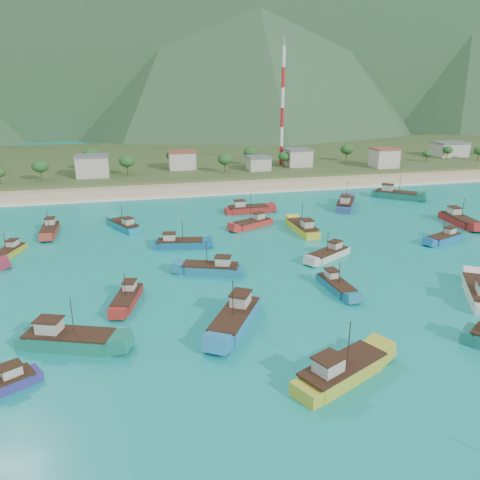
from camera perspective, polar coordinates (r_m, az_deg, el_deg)
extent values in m
plane|color=#0C8571|center=(73.41, 2.68, -6.61)|extent=(600.00, 600.00, 0.00)
cube|color=beige|center=(147.38, -5.74, 6.20)|extent=(400.00, 18.00, 1.20)
cube|color=#385123|center=(207.05, -8.06, 9.66)|extent=(400.00, 110.00, 2.40)
cube|color=white|center=(138.19, -5.21, 5.39)|extent=(400.00, 2.50, 0.08)
cube|color=#385942|center=(488.99, 3.76, 26.54)|extent=(1100.00, 160.00, 200.00)
cube|color=#284C2D|center=(367.13, -18.17, 24.51)|extent=(800.00, 160.00, 150.00)
cone|color=#284C2D|center=(376.12, -1.16, 26.71)|extent=(280.00, 280.00, 170.00)
cube|color=beige|center=(165.17, -17.53, 8.52)|extent=(10.28, 7.98, 6.72)
cube|color=beige|center=(173.95, -7.11, 9.59)|extent=(9.45, 7.88, 6.11)
cube|color=beige|center=(171.06, 2.25, 9.28)|extent=(7.61, 7.67, 4.41)
cube|color=beige|center=(180.56, 7.06, 9.90)|extent=(8.92, 8.60, 6.01)
cube|color=beige|center=(184.19, 17.17, 9.49)|extent=(8.69, 7.73, 6.61)
cube|color=beige|center=(223.09, 24.18, 10.02)|extent=(13.05, 9.34, 5.59)
cylinder|color=red|center=(182.80, 5.03, 10.24)|extent=(1.20, 1.20, 7.07)
cylinder|color=white|center=(181.93, 5.09, 12.44)|extent=(1.20, 1.20, 7.07)
cylinder|color=red|center=(181.33, 5.16, 14.66)|extent=(1.20, 1.20, 7.07)
cylinder|color=white|center=(181.01, 5.23, 16.90)|extent=(1.20, 1.20, 7.07)
cylinder|color=red|center=(180.96, 5.29, 19.13)|extent=(1.20, 1.20, 7.07)
cylinder|color=white|center=(181.19, 5.36, 21.37)|extent=(1.20, 1.20, 7.07)
cube|color=#17775D|center=(63.03, -19.99, -11.59)|extent=(12.57, 7.53, 2.20)
cube|color=beige|center=(63.22, -22.22, -9.73)|extent=(3.34, 3.03, 1.79)
cylinder|color=#382114|center=(61.09, -19.78, -8.76)|extent=(0.12, 0.12, 4.94)
cube|color=#1765A7|center=(105.94, 23.57, 0.06)|extent=(9.61, 5.96, 1.68)
cube|color=beige|center=(107.08, 24.22, 1.02)|extent=(2.58, 2.35, 1.37)
cylinder|color=#382114|center=(104.74, 23.61, 1.43)|extent=(0.12, 0.12, 3.79)
cube|color=#1B6C8D|center=(76.23, 11.68, -5.66)|extent=(3.34, 9.25, 1.65)
cube|color=beige|center=(77.13, 11.10, -4.12)|extent=(1.81, 2.18, 1.34)
cylinder|color=#382114|center=(74.77, 12.00, -3.94)|extent=(0.12, 0.12, 3.71)
cube|color=red|center=(107.00, 1.48, 1.86)|extent=(10.29, 7.13, 1.82)
cube|color=beige|center=(107.85, 2.31, 2.90)|extent=(2.86, 2.66, 1.48)
cylinder|color=#382114|center=(105.83, 1.26, 3.34)|extent=(0.12, 0.12, 4.10)
cube|color=beige|center=(57.58, -26.15, -14.17)|extent=(2.54, 2.39, 1.30)
cube|color=gold|center=(99.44, -26.39, -1.51)|extent=(5.34, 9.15, 1.60)
cube|color=beige|center=(100.44, -25.98, -0.39)|extent=(2.18, 2.42, 1.30)
cylinder|color=#382114|center=(98.28, -26.75, -0.18)|extent=(0.12, 0.12, 3.59)
cube|color=#16624E|center=(141.56, 18.50, 5.14)|extent=(12.05, 11.00, 2.30)
cube|color=beige|center=(141.51, 17.55, 6.09)|extent=(3.68, 3.62, 1.87)
cylinder|color=#382114|center=(140.71, 18.94, 6.57)|extent=(0.12, 0.12, 5.17)
cube|color=beige|center=(89.33, 10.73, -1.91)|extent=(9.80, 7.49, 1.77)
cube|color=beige|center=(90.36, 11.52, -0.64)|extent=(2.81, 2.67, 1.44)
cylinder|color=#382114|center=(87.96, 10.64, -0.24)|extent=(0.12, 0.12, 3.98)
cube|color=teal|center=(108.76, -13.97, 1.58)|extent=(7.18, 10.34, 1.83)
cube|color=beige|center=(106.51, -13.54, 2.20)|extent=(2.68, 2.88, 1.49)
cylinder|color=#382114|center=(108.46, -14.22, 3.16)|extent=(0.12, 0.12, 4.12)
cube|color=#993427|center=(110.21, -22.16, 0.97)|extent=(3.09, 10.17, 1.84)
cube|color=beige|center=(111.73, -22.13, 2.09)|extent=(1.88, 2.32, 1.50)
cylinder|color=#382114|center=(108.87, -22.39, 2.38)|extent=(0.12, 0.12, 4.15)
cube|color=#1C708F|center=(80.99, -3.60, -3.71)|extent=(11.07, 6.67, 1.93)
cube|color=beige|center=(79.98, -2.09, -2.63)|extent=(2.95, 2.67, 1.57)
cylinder|color=#382114|center=(79.97, -4.07, -1.60)|extent=(0.12, 0.12, 4.35)
cube|color=#115985|center=(94.38, -7.31, -0.59)|extent=(10.42, 4.57, 1.83)
cube|color=beige|center=(94.01, -8.61, 0.34)|extent=(2.56, 2.19, 1.49)
cylinder|color=#382114|center=(93.43, -7.04, 1.15)|extent=(0.12, 0.12, 4.12)
cube|color=maroon|center=(118.99, 1.02, 3.63)|extent=(11.12, 3.38, 2.02)
cube|color=beige|center=(117.99, -0.05, 4.42)|extent=(2.54, 2.05, 1.64)
cylinder|color=#382114|center=(118.35, 1.32, 5.18)|extent=(0.12, 0.12, 4.54)
cube|color=maroon|center=(120.59, 25.15, 2.07)|extent=(4.13, 11.76, 2.10)
cube|color=beige|center=(122.00, 24.66, 3.24)|extent=(2.28, 2.76, 1.71)
cylinder|color=#382114|center=(119.26, 25.55, 3.55)|extent=(0.12, 0.12, 4.73)
cube|color=#217AB5|center=(63.90, -0.66, -9.90)|extent=(9.64, 12.59, 2.27)
cube|color=beige|center=(65.12, 0.06, -7.29)|extent=(3.43, 3.62, 1.85)
cylinder|color=#382114|center=(61.62, -0.88, -7.17)|extent=(0.12, 0.12, 5.11)
cube|color=#A8241C|center=(72.37, -13.60, -7.15)|extent=(5.06, 9.55, 1.67)
cube|color=beige|center=(73.39, -13.30, -5.46)|extent=(2.17, 2.46, 1.35)
cylinder|color=#382114|center=(70.81, -13.88, -5.36)|extent=(0.12, 0.12, 3.75)
cube|color=gold|center=(54.92, 12.38, -15.60)|extent=(12.71, 8.64, 2.24)
cube|color=beige|center=(52.13, 10.72, -14.82)|extent=(3.51, 3.25, 1.82)
cylinder|color=#382114|center=(53.48, 13.14, -12.05)|extent=(0.12, 0.12, 5.05)
cube|color=navy|center=(127.07, 12.75, 4.18)|extent=(9.55, 12.41, 2.24)
cube|color=beige|center=(124.16, 12.69, 4.82)|extent=(3.39, 3.57, 1.82)
cylinder|color=#382114|center=(126.93, 12.90, 5.85)|extent=(0.12, 0.12, 5.04)
cube|color=gold|center=(104.19, 7.65, 1.31)|extent=(3.73, 11.56, 2.08)
cube|color=beige|center=(101.59, 8.19, 1.95)|extent=(2.18, 2.67, 1.69)
cylinder|color=#382114|center=(103.83, 7.59, 3.20)|extent=(0.12, 0.12, 4.69)
cube|color=silver|center=(80.50, 27.20, -5.89)|extent=(9.03, 12.23, 2.19)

